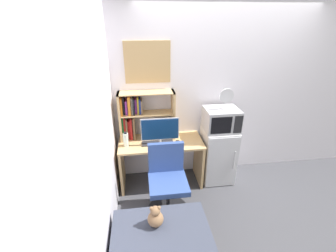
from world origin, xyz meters
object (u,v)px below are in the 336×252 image
desk_fan (226,97)px  computer_mouse (178,142)px  wall_corkboard (147,62)px  keyboard (158,143)px  mini_fridge (217,155)px  microwave (221,119)px  desk_chair (167,185)px  monitor (160,131)px  water_bottle (126,140)px  teddy_bear (155,217)px  hutch_bookshelf (138,114)px  bed (162,250)px

desk_fan → computer_mouse: bearing=-174.4°
desk_fan → wall_corkboard: 1.16m
keyboard → mini_fridge: bearing=3.8°
microwave → desk_chair: (-0.84, -0.57, -0.61)m
microwave → wall_corkboard: (-1.00, 0.26, 0.77)m
monitor → mini_fridge: bearing=5.4°
water_bottle → teddy_bear: bearing=-75.0°
teddy_bear → hutch_bookshelf: bearing=95.2°
hutch_bookshelf → water_bottle: size_ratio=3.70×
hutch_bookshelf → wall_corkboard: size_ratio=1.27×
hutch_bookshelf → teddy_bear: (0.13, -1.37, -0.54)m
computer_mouse → desk_fan: 0.90m
keyboard → wall_corkboard: bearing=105.2°
computer_mouse → teddy_bear: (-0.41, -1.14, -0.18)m
mini_fridge → microwave: bearing=90.0°
desk_chair → bed: (-0.15, -0.75, -0.18)m
desk_chair → hutch_bookshelf: bearing=114.1°
water_bottle → microwave: bearing=3.0°
computer_mouse → mini_fridge: mini_fridge is taller
computer_mouse → desk_chair: size_ratio=0.09×
mini_fridge → microwave: size_ratio=1.80×
microwave → wall_corkboard: size_ratio=0.77×
microwave → desk_chair: bearing=-146.0°
mini_fridge → desk_chair: 1.02m
mini_fridge → monitor: bearing=-174.6°
mini_fridge → teddy_bear: bearing=-130.9°
water_bottle → desk_fan: 1.48m
bed → mini_fridge: bearing=52.9°
bed → teddy_bear: (-0.05, 0.11, 0.33)m
desk_chair → bed: desk_chair is taller
wall_corkboard → keyboard: bearing=-74.8°
hutch_bookshelf → keyboard: (0.25, -0.22, -0.37)m
teddy_bear → water_bottle: bearing=105.0°
keyboard → wall_corkboard: (-0.09, 0.32, 1.05)m
hutch_bookshelf → keyboard: bearing=-41.3°
desk_chair → bed: 0.79m
hutch_bookshelf → computer_mouse: hutch_bookshelf is taller
monitor → water_bottle: monitor is taller
keyboard → mini_fridge: size_ratio=0.51×
desk_fan → desk_chair: (-0.88, -0.56, -0.94)m
hutch_bookshelf → desk_chair: size_ratio=0.85×
water_bottle → bed: (0.35, -1.25, -0.60)m
teddy_bear → computer_mouse: bearing=70.1°
mini_fridge → desk_chair: bearing=-146.1°
desk_fan → monitor: bearing=-175.0°
computer_mouse → wall_corkboard: size_ratio=0.14×
water_bottle → desk_fan: bearing=2.7°
water_bottle → desk_chair: size_ratio=0.23×
teddy_bear → desk_fan: bearing=48.1°
monitor → computer_mouse: (0.25, 0.02, -0.20)m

